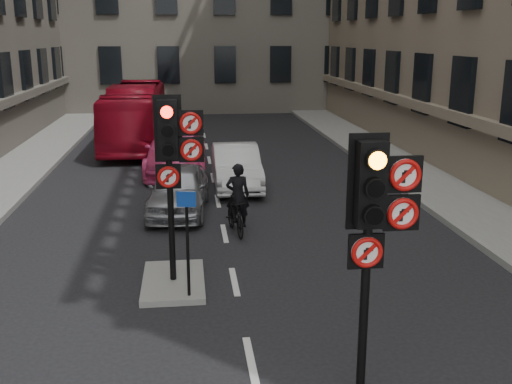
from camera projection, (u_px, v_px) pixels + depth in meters
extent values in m
cube|color=gray|center=(438.00, 184.00, 19.42)|extent=(3.00, 50.00, 0.16)
cube|color=gray|center=(174.00, 282.00, 11.75)|extent=(1.20, 2.00, 0.12)
cylinder|color=black|center=(364.00, 312.00, 7.91)|extent=(0.12, 0.12, 2.40)
cube|color=black|center=(370.00, 184.00, 7.46)|extent=(0.36, 0.28, 1.10)
cube|color=black|center=(367.00, 182.00, 7.59)|extent=(0.52, 0.03, 1.25)
cylinder|color=orange|center=(378.00, 161.00, 7.14)|extent=(0.22, 0.01, 0.22)
cylinder|color=black|center=(376.00, 189.00, 7.23)|extent=(0.22, 0.01, 0.22)
cylinder|color=black|center=(375.00, 217.00, 7.32)|extent=(0.22, 0.01, 0.22)
cube|color=black|center=(404.00, 174.00, 7.46)|extent=(0.47, 0.05, 0.47)
cylinder|color=white|center=(405.00, 175.00, 7.42)|extent=(0.41, 0.02, 0.41)
torus|color=#BF0C0A|center=(405.00, 175.00, 7.41)|extent=(0.41, 0.06, 0.41)
cube|color=#BF0C0A|center=(406.00, 175.00, 7.41)|extent=(0.25, 0.01, 0.25)
cube|color=black|center=(401.00, 213.00, 7.59)|extent=(0.47, 0.05, 0.47)
cylinder|color=white|center=(402.00, 214.00, 7.55)|extent=(0.41, 0.02, 0.41)
torus|color=#BF0C0A|center=(403.00, 214.00, 7.54)|extent=(0.41, 0.06, 0.41)
cube|color=#BF0C0A|center=(403.00, 214.00, 7.53)|extent=(0.25, 0.01, 0.25)
cube|color=black|center=(366.00, 251.00, 7.67)|extent=(0.47, 0.05, 0.47)
cylinder|color=white|center=(367.00, 252.00, 7.63)|extent=(0.41, 0.02, 0.41)
torus|color=#BF0C0A|center=(367.00, 253.00, 7.61)|extent=(0.41, 0.06, 0.41)
cube|color=#BF0C0A|center=(367.00, 253.00, 7.61)|extent=(0.25, 0.01, 0.25)
cylinder|color=black|center=(171.00, 220.00, 11.43)|extent=(0.12, 0.12, 2.40)
cube|color=black|center=(168.00, 130.00, 10.98)|extent=(0.36, 0.28, 1.10)
cube|color=black|center=(168.00, 128.00, 11.11)|extent=(0.52, 0.03, 1.25)
cylinder|color=#FF1407|center=(167.00, 112.00, 10.66)|extent=(0.22, 0.02, 0.22)
cylinder|color=black|center=(167.00, 132.00, 10.75)|extent=(0.22, 0.02, 0.22)
cylinder|color=black|center=(168.00, 151.00, 10.84)|extent=(0.22, 0.02, 0.22)
cube|color=black|center=(191.00, 123.00, 10.98)|extent=(0.47, 0.05, 0.47)
cylinder|color=white|center=(191.00, 123.00, 10.94)|extent=(0.41, 0.02, 0.41)
torus|color=#BF0C0A|center=(191.00, 123.00, 10.93)|extent=(0.41, 0.06, 0.41)
cube|color=#BF0C0A|center=(191.00, 123.00, 10.92)|extent=(0.25, 0.02, 0.25)
cube|color=black|center=(191.00, 150.00, 11.11)|extent=(0.47, 0.05, 0.47)
cylinder|color=white|center=(191.00, 150.00, 11.07)|extent=(0.41, 0.02, 0.41)
torus|color=#BF0C0A|center=(191.00, 150.00, 11.05)|extent=(0.41, 0.06, 0.41)
cube|color=#BF0C0A|center=(191.00, 150.00, 11.05)|extent=(0.25, 0.02, 0.25)
cube|color=black|center=(168.00, 176.00, 11.18)|extent=(0.47, 0.05, 0.47)
cylinder|color=white|center=(168.00, 177.00, 11.15)|extent=(0.41, 0.02, 0.41)
torus|color=#BF0C0A|center=(168.00, 177.00, 11.13)|extent=(0.41, 0.06, 0.41)
cube|color=#BF0C0A|center=(168.00, 177.00, 11.13)|extent=(0.25, 0.02, 0.25)
imported|color=#97989E|center=(179.00, 189.00, 16.44)|extent=(1.90, 3.94, 1.30)
imported|color=silver|center=(236.00, 166.00, 19.16)|extent=(1.44, 4.09, 1.35)
imported|color=#E2427E|center=(176.00, 151.00, 21.30)|extent=(2.22, 5.16, 1.48)
imported|color=maroon|center=(136.00, 115.00, 26.39)|extent=(2.29, 9.59, 2.67)
imported|color=black|center=(235.00, 216.00, 14.68)|extent=(0.66, 1.56, 0.91)
imported|color=black|center=(238.00, 195.00, 15.13)|extent=(0.61, 0.41, 1.65)
cylinder|color=black|center=(188.00, 245.00, 10.75)|extent=(0.06, 0.06, 1.94)
cube|color=navy|center=(186.00, 199.00, 10.48)|extent=(0.34, 0.09, 0.27)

